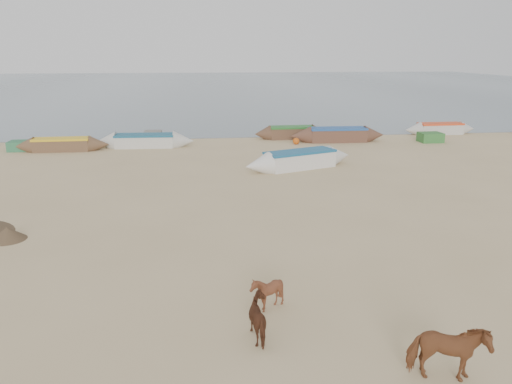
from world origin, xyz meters
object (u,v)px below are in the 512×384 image
calf_right (263,318)px  cow_adult (447,352)px  calf_front (267,292)px  near_canoe (300,159)px

calf_right → cow_adult: bearing=-153.0°
calf_front → calf_right: size_ratio=0.97×
cow_adult → calf_right: cow_adult is taller
calf_front → near_canoe: (3.89, 14.72, 0.02)m
near_canoe → cow_adult: bearing=-114.5°
calf_right → near_canoe: (4.15, 15.91, 0.01)m
calf_front → near_canoe: size_ratio=0.14×
cow_adult → calf_front: size_ratio=1.57×
cow_adult → calf_right: size_ratio=1.52×
cow_adult → calf_right: (-3.17, 1.86, -0.13)m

